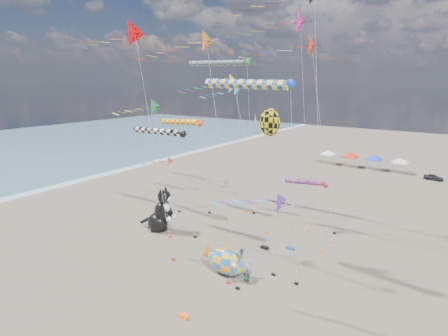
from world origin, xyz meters
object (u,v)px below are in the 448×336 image
at_px(person_adult, 249,269).
at_px(parked_car, 434,177).
at_px(fish_inflatable, 225,261).
at_px(child_green, 248,279).
at_px(child_blue, 242,253).
at_px(cat_inflatable, 159,209).

xyz_separation_m(person_adult, parked_car, (11.47, 49.86, -0.35)).
height_order(fish_inflatable, child_green, fish_inflatable).
height_order(fish_inflatable, parked_car, fish_inflatable).
height_order(child_blue, parked_car, same).
height_order(cat_inflatable, child_blue, cat_inflatable).
relative_size(child_green, parked_car, 0.32).
height_order(cat_inflatable, parked_car, cat_inflatable).
distance_m(cat_inflatable, person_adult, 15.16).
xyz_separation_m(cat_inflatable, fish_inflatable, (12.65, -3.89, -1.40)).
height_order(cat_inflatable, child_green, cat_inflatable).
height_order(person_adult, child_green, person_adult).
relative_size(fish_inflatable, parked_car, 1.62).
bearing_deg(parked_car, child_blue, 169.29).
relative_size(child_blue, parked_car, 0.34).
relative_size(cat_inflatable, fish_inflatable, 1.08).
bearing_deg(person_adult, parked_car, 43.32).
height_order(fish_inflatable, child_blue, fish_inflatable).
bearing_deg(fish_inflatable, cat_inflatable, 162.93).
bearing_deg(person_adult, cat_inflatable, 135.06).
distance_m(cat_inflatable, child_green, 15.91).
relative_size(cat_inflatable, child_green, 5.53).
bearing_deg(fish_inflatable, child_blue, 98.12).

